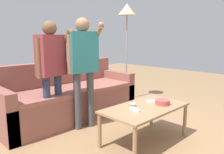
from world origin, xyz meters
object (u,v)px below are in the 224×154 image
game_remote_wand_spare (135,110)px  floor_lamp (127,17)px  game_remote_wand_near (153,101)px  snack_bowl (163,102)px  player_left (51,64)px  game_remote_wand_far (165,103)px  coffee_table (145,111)px  player_center (83,60)px  couch (68,98)px  game_remote_nunchuk (133,104)px

game_remote_wand_spare → floor_lamp: bearing=44.6°
game_remote_wand_near → snack_bowl: bearing=-81.5°
floor_lamp → game_remote_wand_near: floor_lamp is taller
player_left → game_remote_wand_far: 1.52m
player_left → coffee_table: bearing=-58.5°
player_center → game_remote_wand_spare: size_ratio=9.25×
game_remote_wand_spare → coffee_table: bearing=3.3°
floor_lamp → game_remote_wand_spare: floor_lamp is taller
player_left → game_remote_wand_near: player_left is taller
couch → player_center: player_center is taller
player_center → game_remote_wand_far: (0.51, -0.96, -0.50)m
couch → game_remote_wand_far: couch is taller
game_remote_wand_far → game_remote_nunchuk: bearing=144.1°
coffee_table → player_center: size_ratio=0.71×
snack_bowl → game_remote_wand_near: (-0.02, 0.13, -0.01)m
player_left → game_remote_wand_far: (0.89, -1.14, -0.46)m
player_left → game_remote_wand_spare: (0.43, -1.04, -0.46)m
coffee_table → snack_bowl: (0.23, -0.09, 0.08)m
floor_lamp → game_remote_wand_spare: bearing=-135.4°
coffee_table → game_remote_wand_spare: bearing=-176.7°
player_left → snack_bowl: bearing=-52.5°
couch → game_remote_wand_near: couch is taller
coffee_table → game_remote_wand_near: size_ratio=7.85×
couch → game_remote_wand_far: size_ratio=13.87×
couch → snack_bowl: (0.41, -1.48, 0.16)m
player_left → game_remote_wand_near: (0.84, -0.99, -0.46)m
floor_lamp → game_remote_wand_spare: size_ratio=11.64×
floor_lamp → game_remote_wand_far: size_ratio=12.07×
game_remote_nunchuk → player_center: player_center is taller
floor_lamp → game_remote_wand_near: size_ratio=13.95×
snack_bowl → floor_lamp: bearing=55.9°
game_remote_nunchuk → game_remote_wand_near: 0.30m
player_center → player_left: size_ratio=1.03×
player_center → game_remote_wand_near: bearing=-60.2°
coffee_table → game_remote_wand_near: 0.22m
game_remote_nunchuk → floor_lamp: (1.33, 1.30, 1.19)m
snack_bowl → game_remote_wand_near: 0.13m
game_remote_nunchuk → player_center: bearing=104.1°
game_remote_nunchuk → game_remote_wand_near: game_remote_nunchuk is taller
coffee_table → floor_lamp: floor_lamp is taller
couch → player_center: (-0.08, -0.53, 0.64)m
snack_bowl → game_remote_wand_spare: bearing=169.7°
couch → game_remote_nunchuk: bearing=-85.3°
player_center → game_remote_wand_far: size_ratio=9.59×
game_remote_nunchuk → game_remote_wand_far: size_ratio=0.56×
floor_lamp → game_remote_wand_spare: 2.38m
floor_lamp → player_left: 2.06m
coffee_table → game_remote_wand_far: bearing=-23.2°
coffee_table → snack_bowl: size_ratio=5.92×
floor_lamp → player_center: (-1.51, -0.58, -0.70)m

